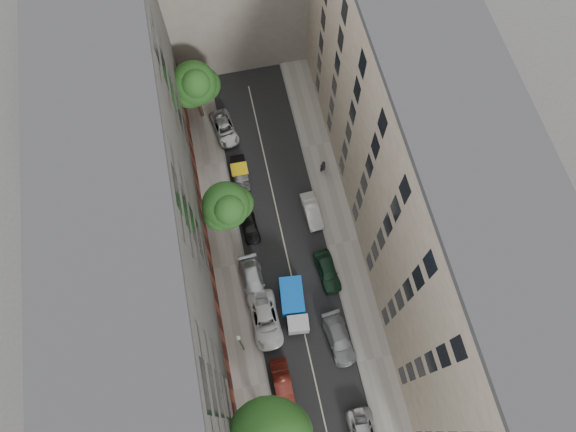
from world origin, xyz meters
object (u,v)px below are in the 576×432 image
object	(u,v)px
car_right_3	(312,211)
car_left_6	(225,129)
lamp_post	(240,342)
car_left_2	(265,320)
car_left_1	(283,383)
tree_far	(195,85)
car_left_4	(249,225)
pedestrian	(323,166)
tree_mid	(227,207)
car_right_1	(339,339)
car_left_5	(240,174)
car_left_3	(253,282)
car_right_2	(327,271)
tarp_truck	(294,305)

from	to	relation	value
car_right_3	car_left_6	bearing A→B (deg)	118.17
lamp_post	car_left_2	bearing A→B (deg)	40.38
car_left_1	tree_far	size ratio (longest dim) A/B	0.54
car_left_2	car_left_4	xyz separation A→B (m)	(0.26, 9.22, -0.11)
car_left_1	pedestrian	world-z (taller)	pedestrian
car_left_1	tree_mid	distance (m)	15.82
tree_mid	pedestrian	bearing A→B (deg)	23.10
pedestrian	car_right_1	bearing A→B (deg)	63.11
car_left_4	car_left_5	xyz separation A→B (m)	(0.11, 5.60, 0.05)
car_left_2	car_left_3	bearing A→B (deg)	96.60
car_left_6	tree_far	xyz separation A→B (m)	(-1.92, 2.35, 4.73)
car_left_5	car_left_6	size ratio (longest dim) A/B	0.90
car_left_4	tree_far	size ratio (longest dim) A/B	0.48
car_right_2	tree_mid	distance (m)	10.96
car_left_2	car_right_3	world-z (taller)	car_left_2
car_right_1	car_right_3	bearing A→B (deg)	82.10
car_left_4	car_right_1	xyz separation A→B (m)	(5.71, -12.20, 0.06)
car_left_1	tree_far	distance (m)	28.85
car_left_1	car_left_5	xyz separation A→B (m)	(0.00, 20.40, -0.01)
car_left_2	tree_mid	bearing A→B (deg)	97.84
car_left_1	car_left_4	world-z (taller)	car_left_1
car_right_2	car_right_3	world-z (taller)	car_right_2
car_left_6	lamp_post	size ratio (longest dim) A/B	0.78
car_left_4	tree_far	world-z (taller)	tree_far
car_left_4	tree_mid	distance (m)	4.84
car_right_2	car_left_2	bearing A→B (deg)	-157.86
lamp_post	pedestrian	size ratio (longest dim) A/B	3.21
car_right_3	car_right_1	bearing A→B (deg)	-95.41
car_left_3	lamp_post	distance (m)	6.71
car_left_3	car_right_1	xyz separation A→B (m)	(6.40, -6.60, -0.03)
car_left_6	car_left_3	bearing A→B (deg)	-99.83
car_right_3	car_left_1	bearing A→B (deg)	-115.27
car_left_3	car_left_4	bearing A→B (deg)	81.00
car_left_4	car_left_6	distance (m)	11.21
pedestrian	car_left_3	bearing A→B (deg)	30.24
car_right_3	car_left_2	bearing A→B (deg)	-127.59
car_left_2	car_right_2	xyz separation A→B (m)	(6.47, 3.22, -0.03)
car_left_2	pedestrian	xyz separation A→B (m)	(8.57, 13.72, 0.33)
car_left_2	car_left_6	distance (m)	20.43
pedestrian	car_right_2	bearing A→B (deg)	60.62
car_left_3	car_left_5	size ratio (longest dim) A/B	1.20
car_left_4	car_right_3	bearing A→B (deg)	-1.93
car_left_3	car_left_1	bearing A→B (deg)	-87.00
car_left_6	car_right_1	xyz separation A→B (m)	(6.25, -23.40, 0.05)
car_left_6	tree_far	world-z (taller)	tree_far
car_left_6	tarp_truck	bearing A→B (deg)	-90.70
tree_far	lamp_post	xyz separation A→B (m)	(-0.14, -24.76, -1.51)
tree_mid	pedestrian	xyz separation A→B (m)	(9.90, 4.22, -4.12)
tarp_truck	car_left_5	distance (m)	14.33
car_left_1	tree_mid	bearing A→B (deg)	95.87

